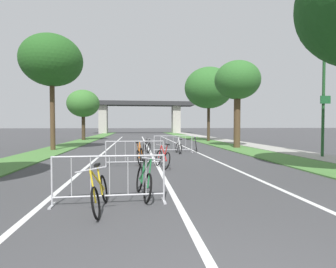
{
  "coord_description": "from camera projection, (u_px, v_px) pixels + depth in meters",
  "views": [
    {
      "loc": [
        -0.89,
        -1.67,
        1.69
      ],
      "look_at": [
        0.39,
        8.81,
        1.34
      ],
      "focal_mm": 28.02,
      "sensor_mm": 36.0,
      "label": 1
    }
  ],
  "objects": [
    {
      "name": "lane_stripe_center",
      "position": [
        148.0,
        147.0,
        20.33
      ],
      "size": [
        0.14,
        37.3,
        0.01
      ],
      "primitive_type": "cube",
      "color": "silver",
      "rests_on": "ground"
    },
    {
      "name": "tree_right_cypress_far",
      "position": [
        209.0,
        88.0,
        27.02
      ],
      "size": [
        4.98,
        4.98,
        7.66
      ],
      "color": "#3D2D1E",
      "rests_on": "ground"
    },
    {
      "name": "tree_right_oak_mid",
      "position": [
        237.0,
        81.0,
        19.19
      ],
      "size": [
        3.31,
        3.31,
        6.41
      ],
      "color": "#4C3823",
      "rests_on": "ground"
    },
    {
      "name": "bicycle_red_1",
      "position": [
        163.0,
        158.0,
        10.43
      ],
      "size": [
        0.55,
        1.67,
        0.97
      ],
      "rotation": [
        0.0,
        0.0,
        0.23
      ],
      "color": "black",
      "rests_on": "ground"
    },
    {
      "name": "crowd_barrier_second",
      "position": [
        135.0,
        154.0,
        10.79
      ],
      "size": [
        2.42,
        0.47,
        1.05
      ],
      "rotation": [
        0.0,
        0.0,
        -0.01
      ],
      "color": "#ADADB2",
      "rests_on": "ground"
    },
    {
      "name": "bicycle_purple_4",
      "position": [
        196.0,
        145.0,
        16.99
      ],
      "size": [
        0.53,
        1.66,
        0.98
      ],
      "rotation": [
        0.0,
        0.0,
        -0.21
      ],
      "color": "black",
      "rests_on": "ground"
    },
    {
      "name": "tree_left_pine_near",
      "position": [
        83.0,
        104.0,
        29.1
      ],
      "size": [
        3.54,
        3.54,
        5.62
      ],
      "color": "#3D2D1E",
      "rests_on": "ground"
    },
    {
      "name": "grass_verge_right",
      "position": [
        203.0,
        140.0,
        28.77
      ],
      "size": [
        2.31,
        64.48,
        0.05
      ],
      "primitive_type": "cube",
      "color": "#477A38",
      "rests_on": "ground"
    },
    {
      "name": "bicycle_yellow_2",
      "position": [
        100.0,
        193.0,
        5.2
      ],
      "size": [
        0.53,
        1.67,
        0.95
      ],
      "rotation": [
        0.0,
        0.0,
        3.13
      ],
      "color": "black",
      "rests_on": "ground"
    },
    {
      "name": "lane_stripe_right_lane",
      "position": [
        184.0,
        147.0,
        20.68
      ],
      "size": [
        0.14,
        37.3,
        0.01
      ],
      "primitive_type": "cube",
      "color": "silver",
      "rests_on": "ground"
    },
    {
      "name": "bicycle_black_3",
      "position": [
        147.0,
        147.0,
        16.38
      ],
      "size": [
        0.71,
        1.62,
        0.91
      ],
      "rotation": [
        0.0,
        0.0,
        3.36
      ],
      "color": "black",
      "rests_on": "ground"
    },
    {
      "name": "bicycle_white_5",
      "position": [
        179.0,
        147.0,
        15.75
      ],
      "size": [
        0.53,
        1.58,
        0.97
      ],
      "rotation": [
        0.0,
        0.0,
        0.05
      ],
      "color": "black",
      "rests_on": "ground"
    },
    {
      "name": "lane_stripe_left_lane",
      "position": [
        110.0,
        147.0,
        19.98
      ],
      "size": [
        0.14,
        37.3,
        0.01
      ],
      "primitive_type": "cube",
      "color": "silver",
      "rests_on": "ground"
    },
    {
      "name": "crowd_barrier_nearest",
      "position": [
        110.0,
        180.0,
        5.61
      ],
      "size": [
        2.42,
        0.5,
        1.05
      ],
      "rotation": [
        0.0,
        0.0,
        0.02
      ],
      "color": "#ADADB2",
      "rests_on": "ground"
    },
    {
      "name": "lamppost_with_sign",
      "position": [
        324.0,
        92.0,
        13.42
      ],
      "size": [
        0.56,
        0.32,
        5.72
      ],
      "color": "#1E4C23",
      "rests_on": "ground"
    },
    {
      "name": "overpass_bridge",
      "position": [
        140.0,
        109.0,
        54.53
      ],
      "size": [
        22.11,
        4.11,
        6.6
      ],
      "color": "#2D2D30",
      "rests_on": "ground"
    },
    {
      "name": "bicycle_orange_0",
      "position": [
        140.0,
        156.0,
        11.32
      ],
      "size": [
        0.47,
        1.73,
        0.99
      ],
      "rotation": [
        0.0,
        0.0,
        -0.15
      ],
      "color": "black",
      "rests_on": "ground"
    },
    {
      "name": "bicycle_green_6",
      "position": [
        144.0,
        181.0,
        6.16
      ],
      "size": [
        0.58,
        1.67,
        1.0
      ],
      "rotation": [
        0.0,
        0.0,
        3.3
      ],
      "color": "black",
      "rests_on": "ground"
    },
    {
      "name": "grass_verge_left",
      "position": [
        83.0,
        141.0,
        27.22
      ],
      "size": [
        2.31,
        64.48,
        0.05
      ],
      "primitive_type": "cube",
      "color": "#477A38",
      "rests_on": "ground"
    },
    {
      "name": "sidewalk_path_right",
      "position": [
        222.0,
        140.0,
        29.04
      ],
      "size": [
        2.05,
        64.48,
        0.08
      ],
      "primitive_type": "cube",
      "color": "#9E9B93",
      "rests_on": "ground"
    },
    {
      "name": "crowd_barrier_third",
      "position": [
        173.0,
        144.0,
        16.19
      ],
      "size": [
        2.41,
        0.46,
        1.05
      ],
      "rotation": [
        0.0,
        0.0,
        -0.01
      ],
      "color": "#ADADB2",
      "rests_on": "ground"
    },
    {
      "name": "tree_left_maple_mid",
      "position": [
        52.0,
        61.0,
        17.3
      ],
      "size": [
        3.99,
        3.99,
        7.67
      ],
      "color": "#4C3823",
      "rests_on": "ground"
    }
  ]
}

